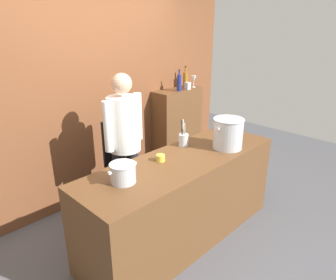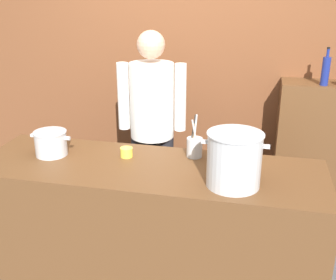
# 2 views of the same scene
# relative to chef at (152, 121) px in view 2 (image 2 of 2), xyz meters

# --- Properties ---
(brick_back_panel) EXTENTS (4.40, 0.10, 3.00)m
(brick_back_panel) POSITION_rel_chef_xyz_m (0.16, 0.70, 0.54)
(brick_back_panel) COLOR brown
(brick_back_panel) RESTS_ON ground_plane
(prep_counter) EXTENTS (2.20, 0.70, 0.90)m
(prep_counter) POSITION_rel_chef_xyz_m (0.16, -0.70, -0.51)
(prep_counter) COLOR brown
(prep_counter) RESTS_ON ground_plane
(bar_cabinet) EXTENTS (0.76, 0.32, 1.22)m
(bar_cabinet) POSITION_rel_chef_xyz_m (1.36, 0.49, -0.35)
(bar_cabinet) COLOR brown
(bar_cabinet) RESTS_ON ground_plane
(chef) EXTENTS (0.53, 0.38, 1.66)m
(chef) POSITION_rel_chef_xyz_m (0.00, 0.00, 0.00)
(chef) COLOR black
(chef) RESTS_ON ground_plane
(stockpot_large) EXTENTS (0.38, 0.32, 0.31)m
(stockpot_large) POSITION_rel_chef_xyz_m (0.70, -0.84, 0.09)
(stockpot_large) COLOR #B7BABF
(stockpot_large) RESTS_ON prep_counter
(stockpot_small) EXTENTS (0.28, 0.22, 0.16)m
(stockpot_small) POSITION_rel_chef_xyz_m (-0.52, -0.66, 0.02)
(stockpot_small) COLOR #B7BABF
(stockpot_small) RESTS_ON prep_counter
(utensil_crock) EXTENTS (0.10, 0.10, 0.29)m
(utensil_crock) POSITION_rel_chef_xyz_m (0.42, -0.48, 0.01)
(utensil_crock) COLOR #B7BABF
(utensil_crock) RESTS_ON prep_counter
(butter_jar) EXTENTS (0.08, 0.08, 0.06)m
(butter_jar) POSITION_rel_chef_xyz_m (-0.02, -0.58, -0.03)
(butter_jar) COLOR yellow
(butter_jar) RESTS_ON prep_counter
(wine_bottle_cobalt) EXTENTS (0.06, 0.06, 0.30)m
(wine_bottle_cobalt) POSITION_rel_chef_xyz_m (1.29, 0.40, 0.38)
(wine_bottle_cobalt) COLOR navy
(wine_bottle_cobalt) RESTS_ON bar_cabinet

